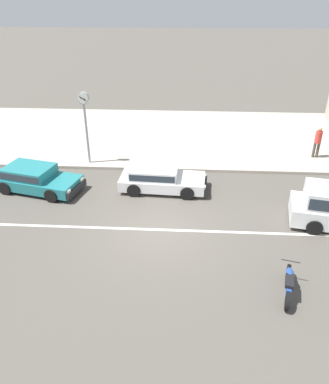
{
  "coord_description": "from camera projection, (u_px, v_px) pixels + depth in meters",
  "views": [
    {
      "loc": [
        0.91,
        -11.78,
        8.14
      ],
      "look_at": [
        0.13,
        1.55,
        0.8
      ],
      "focal_mm": 35.0,
      "sensor_mm": 36.0,
      "label": 1
    }
  ],
  "objects": [
    {
      "name": "pedestrian_near_clock",
      "position": [
        318.0,
        140.0,
        19.52
      ],
      "size": [
        0.34,
        0.34,
        1.66
      ],
      "color": "#4C4238",
      "rests_on": "kerb_strip"
    },
    {
      "name": "street_clock",
      "position": [
        85.0,
        113.0,
        18.14
      ],
      "size": [
        0.57,
        0.22,
        3.63
      ],
      "color": "#9E9EA3",
      "rests_on": "kerb_strip"
    },
    {
      "name": "lane_centre_stripe",
      "position": [
        159.0,
        230.0,
        14.27
      ],
      "size": [
        50.4,
        0.14,
        0.01
      ],
      "primitive_type": "cube",
      "color": "silver",
      "rests_on": "ground"
    },
    {
      "name": "hatchback_teal_4",
      "position": [
        35.0,
        178.0,
        16.85
      ],
      "size": [
        4.16,
        2.51,
        1.1
      ],
      "color": "teal",
      "rests_on": "ground"
    },
    {
      "name": "motorcycle_0",
      "position": [
        289.0,
        282.0,
        11.12
      ],
      "size": [
        0.69,
        1.78,
        0.8
      ],
      "color": "black",
      "rests_on": "ground"
    },
    {
      "name": "hatchback_white_2",
      "position": [
        160.0,
        178.0,
        16.84
      ],
      "size": [
        3.98,
        1.92,
        1.1
      ],
      "color": "white",
      "rests_on": "ground"
    },
    {
      "name": "ground_plane",
      "position": [
        159.0,
        230.0,
        14.27
      ],
      "size": [
        160.0,
        160.0,
        0.0
      ],
      "primitive_type": "plane",
      "color": "#544F47"
    },
    {
      "name": "kerb_strip",
      "position": [
        171.0,
        135.0,
        23.12
      ],
      "size": [
        68.0,
        10.0,
        0.15
      ],
      "primitive_type": "cube",
      "color": "#ADA393",
      "rests_on": "ground"
    }
  ]
}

